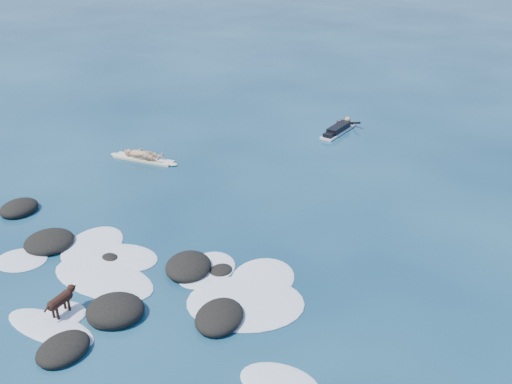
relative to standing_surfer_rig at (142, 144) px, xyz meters
The scene contains 6 objects.
ground 7.61m from the standing_surfer_rig, 55.49° to the right, with size 160.00×160.00×0.00m, color #0A2642.
reef_rocks 9.00m from the standing_surfer_rig, 60.30° to the right, with size 13.51×6.55×0.60m.
breaking_foam 8.40m from the standing_surfer_rig, 53.08° to the right, with size 10.29×5.59×0.12m.
standing_surfer_rig is the anchor object (origin of this frame).
paddling_surfer_rig 8.73m from the standing_surfer_rig, 46.40° to the left, with size 1.23×2.75×0.47m.
dog 9.54m from the standing_surfer_rig, 66.22° to the right, with size 0.30×1.09×0.69m.
Camera 1 is at (8.62, -10.55, 8.98)m, focal length 40.00 mm.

